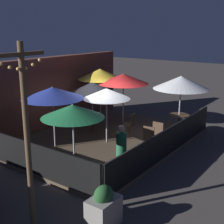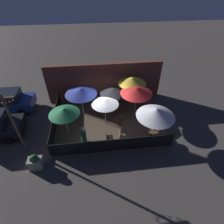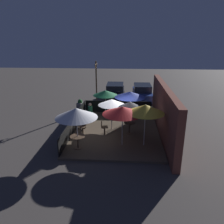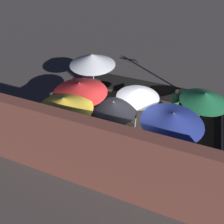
% 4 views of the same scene
% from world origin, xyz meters
% --- Properties ---
extents(ground_plane, '(60.00, 60.00, 0.00)m').
position_xyz_m(ground_plane, '(0.00, 0.00, 0.00)').
color(ground_plane, '#423D3A').
extents(patio_deck, '(7.28, 5.46, 0.12)m').
position_xyz_m(patio_deck, '(0.00, 0.00, 0.06)').
color(patio_deck, brown).
rests_on(patio_deck, ground_plane).
extents(building_wall, '(8.88, 0.36, 3.06)m').
position_xyz_m(building_wall, '(0.00, 2.96, 1.53)').
color(building_wall, brown).
rests_on(building_wall, ground_plane).
extents(fence_front, '(7.08, 0.05, 0.95)m').
position_xyz_m(fence_front, '(0.00, -2.69, 0.59)').
color(fence_front, black).
rests_on(fence_front, patio_deck).
extents(fence_side_left, '(0.05, 5.26, 0.95)m').
position_xyz_m(fence_side_left, '(-3.60, 0.00, 0.59)').
color(fence_side_left, black).
rests_on(fence_side_left, patio_deck).
extents(patio_umbrella_0, '(2.22, 2.22, 2.29)m').
position_xyz_m(patio_umbrella_0, '(2.51, -1.93, 2.15)').
color(patio_umbrella_0, '#B2B2B7').
rests_on(patio_umbrella_0, patio_deck).
extents(patio_umbrella_1, '(1.71, 1.71, 2.06)m').
position_xyz_m(patio_umbrella_1, '(0.36, 0.88, 1.97)').
color(patio_umbrella_1, '#B2B2B7').
rests_on(patio_umbrella_1, patio_deck).
extents(patio_umbrella_2, '(1.73, 1.73, 2.03)m').
position_xyz_m(patio_umbrella_2, '(-0.23, -0.28, 1.96)').
color(patio_umbrella_2, '#B2B2B7').
rests_on(patio_umbrella_2, patio_deck).
extents(patio_umbrella_3, '(1.84, 1.84, 2.01)m').
position_xyz_m(patio_umbrella_3, '(-2.71, -0.93, 1.94)').
color(patio_umbrella_3, '#B2B2B7').
rests_on(patio_umbrella_3, patio_deck).
extents(patio_umbrella_4, '(2.17, 2.17, 2.25)m').
position_xyz_m(patio_umbrella_4, '(1.94, 0.45, 2.15)').
color(patio_umbrella_4, '#B2B2B7').
rests_on(patio_umbrella_4, patio_deck).
extents(patio_umbrella_5, '(2.02, 2.02, 2.37)m').
position_xyz_m(patio_umbrella_5, '(1.90, 1.67, 2.26)').
color(patio_umbrella_5, '#B2B2B7').
rests_on(patio_umbrella_5, patio_deck).
extents(patio_umbrella_6, '(2.15, 2.15, 2.18)m').
position_xyz_m(patio_umbrella_6, '(-1.75, 0.89, 2.09)').
color(patio_umbrella_6, '#B2B2B7').
rests_on(patio_umbrella_6, patio_deck).
extents(dining_table_0, '(0.81, 0.81, 0.71)m').
position_xyz_m(dining_table_0, '(2.51, -1.93, 0.68)').
color(dining_table_0, '#4C3828').
rests_on(dining_table_0, patio_deck).
extents(dining_table_1, '(0.71, 0.71, 0.75)m').
position_xyz_m(dining_table_1, '(0.36, 0.88, 0.70)').
color(dining_table_1, '#4C3828').
rests_on(dining_table_1, patio_deck).
extents(patio_chair_0, '(0.47, 0.47, 0.96)m').
position_xyz_m(patio_chair_0, '(0.67, -0.73, 0.65)').
color(patio_chair_0, '#4C3828').
rests_on(patio_chair_0, patio_deck).
extents(patio_chair_1, '(0.42, 0.42, 0.91)m').
position_xyz_m(patio_chair_1, '(0.57, -2.03, 0.61)').
color(patio_chair_1, '#4C3828').
rests_on(patio_chair_1, patio_deck).
extents(patio_chair_2, '(0.42, 0.42, 0.96)m').
position_xyz_m(patio_chair_2, '(-0.21, -2.10, 0.65)').
color(patio_chair_2, '#4C3828').
rests_on(patio_chair_2, patio_deck).
extents(patron_0, '(0.43, 0.43, 1.32)m').
position_xyz_m(patron_0, '(-1.67, -1.92, 0.73)').
color(patron_0, '#236642').
rests_on(patron_0, patio_deck).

